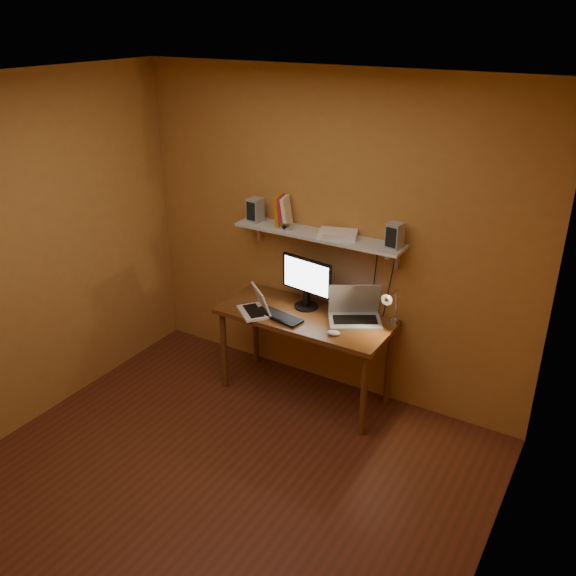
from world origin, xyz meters
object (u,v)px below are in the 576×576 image
Objects in this scene: mouse at (334,333)px; shelf_camera at (285,226)px; laptop at (355,311)px; router at (338,234)px; desk at (305,324)px; speaker_right at (395,236)px; wall_shelf at (318,235)px; netbook at (257,306)px; monitor at (307,280)px; keyboard at (278,316)px; desk_lamp at (391,304)px; speaker_left at (255,210)px.

mouse is 1.05× the size of shelf_camera.
laptop is 0.61m from router.
speaker_right is (0.62, 0.20, 0.80)m from desk.
netbook is (-0.35, -0.36, -0.55)m from wall_shelf.
monitor reaches higher than keyboard.
desk_lamp is (1.01, 0.29, 0.15)m from netbook.
laptop is (0.43, 0.00, -0.16)m from monitor.
desk is 14.20× the size of mouse.
keyboard is 2.15× the size of speaker_left.
monitor is 1.25× the size of desk_lamp.
mouse is 0.34× the size of router.
speaker_right reaches higher than monitor.
netbook is 1.23m from speaker_right.
wall_shelf is at bearing 75.08° from keyboard.
speaker_right is (0.68, 0.07, 0.48)m from monitor.
speaker_left reaches higher than speaker_right.
desk is 0.79m from shelf_camera.
speaker_right is 0.65× the size of router.
netbook is at bearing 165.12° from mouse.
monitor is 0.46m from shelf_camera.
laptop reaches higher than mouse.
wall_shelf is 14.84× the size of shelf_camera.
netbook is at bearing -165.37° from keyboard.
shelf_camera reaches higher than desk_lamp.
speaker_left is at bearing -170.64° from speaker_right.
speaker_right is (1.20, 0.01, -0.00)m from speaker_left.
wall_shelf is at bearing -170.69° from speaker_right.
wall_shelf is 3.00× the size of monitor.
netbook is at bearing -150.70° from speaker_right.
desk_lamp is at bearing 4.45° from speaker_left.
router is (-0.20, 0.06, 0.57)m from laptop.
desk_lamp reaches higher than keyboard.
desk_lamp is at bearing -53.15° from speaker_right.
shelf_camera is (-0.63, 0.00, 0.58)m from laptop.
laptop is 0.78m from netbook.
wall_shelf reaches higher than laptop.
monitor is at bearing -130.38° from wall_shelf.
router is (-0.45, -0.00, -0.07)m from speaker_right.
shelf_camera reaches higher than router.
monitor is at bearing -179.89° from desk_lamp.
monitor is 2.41× the size of speaker_left.
wall_shelf reaches higher than mouse.
keyboard is at bearing 162.85° from mouse.
netbook is (-0.35, -0.16, 0.14)m from desk.
shelf_camera is (-0.61, 0.31, 0.63)m from mouse.
netbook reaches higher than desk.
desk is 3.73× the size of desk_lamp.
keyboard is (-0.16, -0.15, 0.10)m from desk.
laptop reaches higher than keyboard.
wall_shelf is at bearing 119.34° from mouse.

